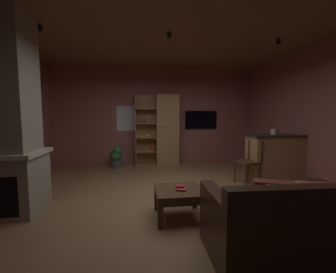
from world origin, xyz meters
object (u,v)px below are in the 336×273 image
at_px(leather_couch, 284,227).
at_px(coffee_table, 179,195).
at_px(tissue_box, 275,132).
at_px(kitchen_bar_counter, 279,157).
at_px(table_book_1, 179,186).
at_px(potted_floor_plant, 116,157).
at_px(wall_mounted_tv, 201,120).
at_px(stone_fireplace, 5,125).
at_px(table_book_0, 181,190).
at_px(bookshelf_cabinet, 164,131).
at_px(dining_chair, 251,159).

relative_size(leather_couch, coffee_table, 2.26).
relative_size(tissue_box, leather_couch, 0.08).
relative_size(kitchen_bar_counter, table_book_1, 12.45).
bearing_deg(tissue_box, potted_floor_plant, 155.45).
bearing_deg(wall_mounted_tv, stone_fireplace, -140.79).
distance_m(kitchen_bar_counter, leather_couch, 2.99).
distance_m(tissue_box, wall_mounted_tv, 2.34).
height_order(stone_fireplace, coffee_table, stone_fireplace).
xyz_separation_m(tissue_box, leather_couch, (-1.57, -2.56, -0.77)).
bearing_deg(table_book_1, table_book_0, -80.92).
bearing_deg(table_book_0, kitchen_bar_counter, 31.46).
height_order(bookshelf_cabinet, tissue_box, bookshelf_cabinet).
bearing_deg(table_book_1, leather_couch, -49.46).
xyz_separation_m(table_book_1, dining_chair, (1.79, 1.35, 0.09)).
relative_size(stone_fireplace, leather_couch, 1.90).
distance_m(leather_couch, wall_mounted_tv, 4.75).
xyz_separation_m(stone_fireplace, table_book_1, (2.46, -0.49, -0.86)).
relative_size(table_book_0, potted_floor_plant, 0.22).
height_order(stone_fireplace, table_book_1, stone_fireplace).
bearing_deg(kitchen_bar_counter, table_book_1, -149.72).
xyz_separation_m(table_book_0, dining_chair, (1.78, 1.41, 0.11)).
distance_m(table_book_1, potted_floor_plant, 3.41).
height_order(table_book_0, dining_chair, dining_chair).
bearing_deg(wall_mounted_tv, coffee_table, -110.54).
bearing_deg(kitchen_bar_counter, bookshelf_cabinet, 140.49).
height_order(bookshelf_cabinet, wall_mounted_tv, bookshelf_cabinet).
xyz_separation_m(leather_couch, potted_floor_plant, (-2.04, 4.21, -0.01)).
distance_m(tissue_box, table_book_0, 2.99).
height_order(tissue_box, wall_mounted_tv, wall_mounted_tv).
bearing_deg(potted_floor_plant, table_book_0, -70.03).
distance_m(table_book_0, dining_chair, 2.28).
height_order(stone_fireplace, table_book_0, stone_fireplace).
distance_m(tissue_box, dining_chair, 0.88).
bearing_deg(leather_couch, bookshelf_cabinet, 98.73).
relative_size(stone_fireplace, dining_chair, 3.13).
xyz_separation_m(coffee_table, table_book_0, (0.01, -0.06, 0.09)).
bearing_deg(potted_floor_plant, table_book_1, -69.83).
xyz_separation_m(table_book_1, potted_floor_plant, (-1.17, 3.19, -0.14)).
distance_m(stone_fireplace, table_book_0, 2.68).
relative_size(kitchen_bar_counter, wall_mounted_tv, 1.42).
height_order(coffee_table, potted_floor_plant, potted_floor_plant).
xyz_separation_m(bookshelf_cabinet, dining_chair, (1.60, -2.04, -0.48)).
bearing_deg(coffee_table, wall_mounted_tv, 69.46).
bearing_deg(kitchen_bar_counter, potted_floor_plant, 154.97).
bearing_deg(coffee_table, stone_fireplace, 168.49).
bearing_deg(potted_floor_plant, wall_mounted_tv, 9.07).
relative_size(leather_couch, table_book_0, 11.56).
height_order(table_book_0, wall_mounted_tv, wall_mounted_tv).
relative_size(tissue_box, potted_floor_plant, 0.20).
distance_m(stone_fireplace, dining_chair, 4.40).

